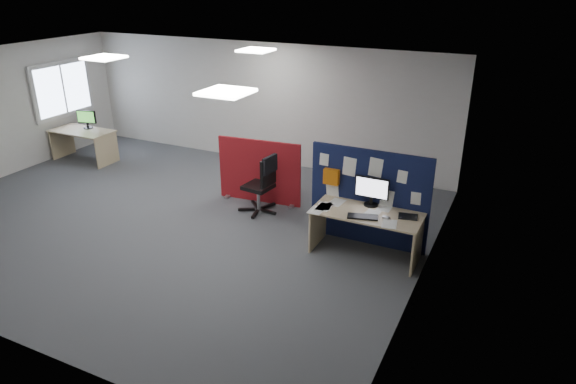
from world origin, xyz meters
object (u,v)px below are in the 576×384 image
at_px(navy_divider, 368,197).
at_px(second_desk, 84,138).
at_px(red_divider, 259,172).
at_px(office_chair, 263,181).
at_px(monitor_second, 87,119).
at_px(monitor_main, 372,190).
at_px(main_desk, 367,222).

distance_m(navy_divider, second_desk, 7.22).
xyz_separation_m(red_divider, second_desk, (-4.81, 0.32, -0.06)).
bearing_deg(office_chair, monitor_second, 176.78).
bearing_deg(monitor_main, main_desk, -83.48).
bearing_deg(red_divider, navy_divider, -22.08).
bearing_deg(monitor_second, office_chair, -23.03).
bearing_deg(navy_divider, red_divider, 163.41).
bearing_deg(red_divider, monitor_main, -24.04).
distance_m(navy_divider, main_desk, 0.45).
bearing_deg(navy_divider, monitor_main, -51.84).
height_order(monitor_main, red_divider, red_divider).
bearing_deg(second_desk, monitor_second, 87.14).
bearing_deg(monitor_main, second_desk, 171.03).
xyz_separation_m(main_desk, monitor_main, (-0.03, 0.24, 0.43)).
xyz_separation_m(navy_divider, red_divider, (-2.33, 0.69, -0.20)).
bearing_deg(main_desk, red_divider, 156.81).
height_order(second_desk, monitor_second, monitor_second).
bearing_deg(second_desk, red_divider, -3.85).
relative_size(monitor_second, office_chair, 0.42).
height_order(red_divider, monitor_second, red_divider).
bearing_deg(main_desk, navy_divider, 108.71).
distance_m(main_desk, monitor_main, 0.49).
relative_size(monitor_main, office_chair, 0.48).
bearing_deg(monitor_second, navy_divider, -22.37).
distance_m(main_desk, monitor_second, 7.42).
distance_m(second_desk, office_chair, 5.17).
xyz_separation_m(monitor_main, red_divider, (-2.42, 0.81, -0.38)).
xyz_separation_m(second_desk, office_chair, (5.12, -0.75, 0.08)).
bearing_deg(monitor_main, office_chair, 169.51).
relative_size(navy_divider, red_divider, 1.18).
bearing_deg(red_divider, office_chair, -59.44).
height_order(second_desk, office_chair, office_chair).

